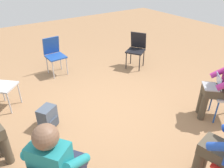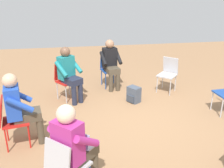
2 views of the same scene
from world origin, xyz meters
name	(u,v)px [view 1 (image 1 of 2)]	position (x,y,z in m)	size (l,w,h in m)	color
ground_plane	(108,113)	(0.00, 0.00, 0.00)	(14.00, 14.00, 0.00)	#99704C
chair_west	(54,53)	(-2.02, -0.14, 0.50)	(0.45, 0.42, 0.85)	#1E4799
chair_northwest	(137,48)	(-1.24, 1.66, 0.50)	(0.56, 0.58, 0.85)	black
person_in_teal	(58,165)	(1.17, -1.31, 0.69)	(0.63, 0.63, 1.24)	#23283D
backpack_near_laptop_user	(48,118)	(-0.25, -0.98, 0.16)	(0.32, 0.34, 0.36)	#475160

